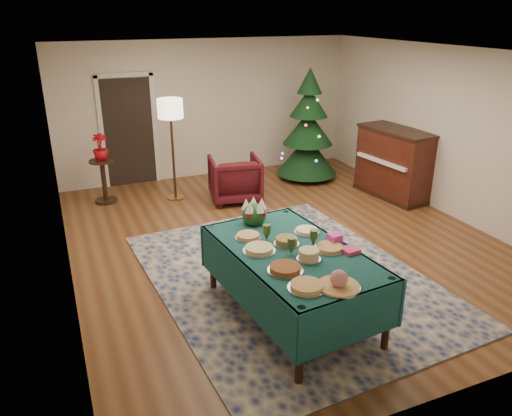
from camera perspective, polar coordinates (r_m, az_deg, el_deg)
name	(u,v)px	position (r m, az deg, el deg)	size (l,w,h in m)	color
room_shell	(284,153)	(7.05, 3.26, 6.34)	(7.00, 7.00, 7.00)	#593319
doorway	(129,129)	(9.91, -14.36, 8.75)	(1.08, 0.04, 2.16)	black
rug	(288,278)	(6.49, 3.64, -7.95)	(3.20, 4.20, 0.02)	navy
buffet_table	(292,264)	(5.44, 4.12, -6.38)	(1.45, 2.24, 0.83)	black
platter_0	(307,286)	(4.67, 5.81, -8.89)	(0.36, 0.36, 0.05)	silver
platter_1	(339,281)	(4.71, 9.44, -8.26)	(0.41, 0.41, 0.18)	silver
platter_2	(285,269)	(4.94, 3.37, -6.93)	(0.36, 0.36, 0.06)	silver
platter_3	(309,255)	(5.16, 6.06, -5.35)	(0.25, 0.25, 0.11)	silver
platter_4	(329,248)	(5.41, 8.37, -4.53)	(0.33, 0.33, 0.05)	silver
platter_5	(259,249)	(5.31, 0.37, -4.72)	(0.35, 0.35, 0.06)	silver
platter_6	(287,241)	(5.47, 3.51, -3.80)	(0.28, 0.28, 0.08)	silver
platter_7	(307,231)	(5.78, 5.81, -2.61)	(0.29, 0.29, 0.05)	silver
platter_8	(248,236)	(5.62, -0.90, -3.22)	(0.30, 0.30, 0.05)	silver
goblet_0	(267,232)	(5.52, 1.23, -2.80)	(0.09, 0.09, 0.19)	#2D471E
goblet_1	(314,238)	(5.43, 6.61, -3.39)	(0.09, 0.09, 0.19)	#2D471E
goblet_2	(291,246)	(5.23, 4.06, -4.31)	(0.09, 0.09, 0.19)	#2D471E
napkin_stack	(350,250)	(5.39, 10.70, -4.77)	(0.17, 0.17, 0.04)	#D33A64
gift_box	(335,239)	(5.54, 8.96, -3.49)	(0.13, 0.13, 0.11)	#DC3DB1
centerpiece	(254,212)	(5.94, -0.21, -0.48)	(0.30, 0.30, 0.34)	#1E4C1E
armchair	(235,177)	(8.91, -2.43, 3.60)	(0.86, 0.80, 0.88)	#420E13
floor_lamp	(171,115)	(8.80, -9.74, 10.45)	(0.44, 0.44, 1.81)	#A57F3F
side_table	(104,182)	(9.23, -16.97, 2.89)	(0.43, 0.43, 0.78)	black
potted_plant	(101,153)	(9.08, -17.34, 6.04)	(0.26, 0.46, 0.26)	#A70B12
christmas_tree	(308,130)	(10.02, 5.96, 8.84)	(1.54, 1.54, 2.20)	black
piano	(394,164)	(9.40, 15.51, 4.88)	(0.84, 1.52, 1.25)	black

